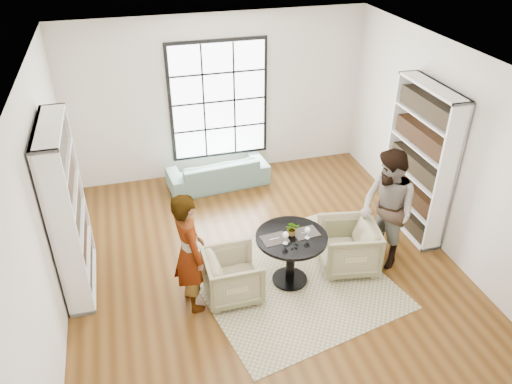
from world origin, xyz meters
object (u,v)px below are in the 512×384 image
object	(u,v)px
armchair_left	(233,276)
person_right	(387,210)
pedestal_table	(291,249)
wine_glass_left	(286,235)
person_left	(189,252)
sofa	(218,172)
flower_centerpiece	(292,228)
armchair_right	(348,246)
wine_glass_right	(308,230)

from	to	relation	value
armchair_left	person_right	xyz separation A→B (m)	(2.28, 0.15, 0.56)
pedestal_table	wine_glass_left	size ratio (longest dim) A/B	5.29
person_left	armchair_left	bearing A→B (deg)	-101.49
sofa	person_right	distance (m)	3.45
person_left	flower_centerpiece	distance (m)	1.41
armchair_right	pedestal_table	bearing A→B (deg)	-74.97
sofa	armchair_left	xyz separation A→B (m)	(-0.41, -2.98, 0.07)
armchair_left	wine_glass_right	size ratio (longest dim) A/B	4.33
person_left	person_right	size ratio (longest dim) A/B	0.95
pedestal_table	sofa	world-z (taller)	pedestal_table
sofa	wine_glass_right	xyz separation A→B (m)	(0.61, -3.00, 0.63)
pedestal_table	armchair_right	bearing A→B (deg)	4.99
sofa	armchair_right	bearing A→B (deg)	109.35
wine_glass_left	flower_centerpiece	size ratio (longest dim) A/B	0.90
armchair_left	armchair_right	distance (m)	1.74
person_right	flower_centerpiece	world-z (taller)	person_right
pedestal_table	sofa	size ratio (longest dim) A/B	0.53
pedestal_table	wine_glass_left	bearing A→B (deg)	-135.98
armchair_right	person_left	size ratio (longest dim) A/B	0.47
pedestal_table	person_right	bearing A→B (deg)	3.10
sofa	flower_centerpiece	bearing A→B (deg)	93.13
armchair_right	wine_glass_left	size ratio (longest dim) A/B	4.37
armchair_right	person_left	distance (m)	2.34
armchair_right	person_right	world-z (taller)	person_right
wine_glass_left	flower_centerpiece	distance (m)	0.22
armchair_left	wine_glass_right	distance (m)	1.17
wine_glass_left	flower_centerpiece	xyz separation A→B (m)	(0.15, 0.16, -0.03)
person_right	flower_centerpiece	size ratio (longest dim) A/B	8.73
wine_glass_left	wine_glass_right	xyz separation A→B (m)	(0.32, 0.04, -0.01)
armchair_left	person_left	bearing A→B (deg)	89.72
pedestal_table	person_right	xyz separation A→B (m)	(1.44, 0.08, 0.34)
wine_glass_left	wine_glass_right	world-z (taller)	wine_glass_left
sofa	armchair_left	world-z (taller)	armchair_left
armchair_left	person_right	world-z (taller)	person_right
sofa	person_left	distance (m)	3.18
wine_glass_left	wine_glass_right	distance (m)	0.32
armchair_left	wine_glass_left	xyz separation A→B (m)	(0.70, -0.06, 0.57)
pedestal_table	person_left	distance (m)	1.42
person_left	flower_centerpiece	xyz separation A→B (m)	(1.41, 0.10, 0.03)
armchair_right	person_right	bearing A→B (deg)	100.03
sofa	person_right	size ratio (longest dim) A/B	1.02
pedestal_table	wine_glass_right	bearing A→B (deg)	-25.96
armchair_left	armchair_right	xyz separation A→B (m)	(1.73, 0.15, 0.03)
pedestal_table	flower_centerpiece	distance (m)	0.32
armchair_left	armchair_right	bearing A→B (deg)	-85.44
wine_glass_left	person_right	bearing A→B (deg)	7.44
sofa	wine_glass_left	world-z (taller)	wine_glass_left
sofa	armchair_right	xyz separation A→B (m)	(1.32, -2.83, 0.10)
sofa	flower_centerpiece	xyz separation A→B (m)	(0.44, -2.87, 0.61)
sofa	armchair_left	distance (m)	3.00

